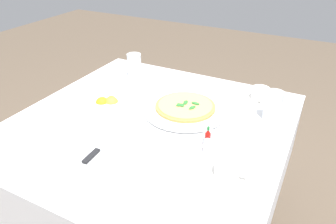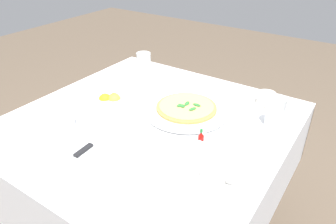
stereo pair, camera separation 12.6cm
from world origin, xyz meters
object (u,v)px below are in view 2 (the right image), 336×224
water_glass_back_corner (275,113)px  citrus_bowl (112,102)px  water_glass_near_right (144,66)px  pepper_shaker (199,149)px  dinner_knife (94,143)px  salt_shaker (202,139)px  coffee_cup_near_left (70,97)px  water_glass_far_right (64,117)px  pizza (186,107)px  pizza_plate (186,110)px  coffee_cup_center_back (214,174)px  coffee_cup_far_left (266,100)px  napkin_folded (94,146)px  hot_sauce_bottle (201,141)px

water_glass_back_corner → citrus_bowl: bearing=111.8°
water_glass_near_right → pepper_shaker: water_glass_near_right is taller
dinner_knife → salt_shaker: size_ratio=3.48×
coffee_cup_near_left → water_glass_far_right: (-0.15, -0.15, 0.03)m
pizza → dinner_knife: pizza is taller
pizza_plate → water_glass_near_right: 0.43m
pizza_plate → coffee_cup_near_left: (-0.21, 0.46, 0.02)m
coffee_cup_center_back → water_glass_back_corner: (0.41, -0.05, 0.03)m
water_glass_back_corner → citrus_bowl: 0.66m
coffee_cup_far_left → water_glass_back_corner: water_glass_back_corner is taller
water_glass_back_corner → dinner_knife: size_ratio=0.61×
water_glass_near_right → water_glass_far_right: water_glass_near_right is taller
water_glass_far_right → dinner_knife: (-0.03, -0.18, -0.03)m
coffee_cup_near_left → napkin_folded: 0.37m
hot_sauce_bottle → citrus_bowl: bearing=83.8°
pizza → salt_shaker: size_ratio=4.40×
citrus_bowl → coffee_cup_far_left: bearing=-54.2°
coffee_cup_near_left → citrus_bowl: size_ratio=0.87×
water_glass_back_corner → coffee_cup_near_left: bearing=111.6°
water_glass_near_right → dinner_knife: size_ratio=0.61×
pizza_plate → coffee_cup_center_back: 0.41m
pizza_plate → coffee_cup_far_left: 0.35m
coffee_cup_near_left → pepper_shaker: 0.64m
pizza → coffee_cup_near_left: bearing=114.4°
coffee_cup_near_left → hot_sauce_bottle: size_ratio=1.58×
pizza → pepper_shaker: pepper_shaker is taller
water_glass_near_right → hot_sauce_bottle: 0.68m
coffee_cup_near_left → water_glass_far_right: size_ratio=1.16×
water_glass_near_right → dinner_knife: bearing=-157.7°
water_glass_far_right → salt_shaker: 0.52m
coffee_cup_near_left → coffee_cup_center_back: 0.75m
coffee_cup_center_back → pepper_shaker: bearing=48.5°
water_glass_back_corner → salt_shaker: size_ratio=2.11×
coffee_cup_center_back → dinner_knife: 0.42m
dinner_knife → citrus_bowl: (0.25, 0.15, 0.00)m
coffee_cup_center_back → pepper_shaker: 0.13m
citrus_bowl → pepper_shaker: size_ratio=2.67×
dinner_knife → pepper_shaker: size_ratio=3.48×
pizza → coffee_cup_center_back: (-0.30, -0.28, 0.00)m
water_glass_back_corner → pepper_shaker: bearing=155.3°
salt_shaker → pizza_plate: bearing=44.8°
coffee_cup_center_back → water_glass_near_right: water_glass_near_right is taller
water_glass_far_right → salt_shaker: bearing=-67.4°
napkin_folded → water_glass_back_corner: bearing=-41.4°
pizza_plate → coffee_cup_center_back: size_ratio=2.62×
water_glass_far_right → napkin_folded: water_glass_far_right is taller
pizza → coffee_cup_near_left: size_ratio=1.89×
pizza → pepper_shaker: 0.28m
hot_sauce_bottle → water_glass_far_right: bearing=109.3°
water_glass_near_right → coffee_cup_center_back: bearing=-127.9°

